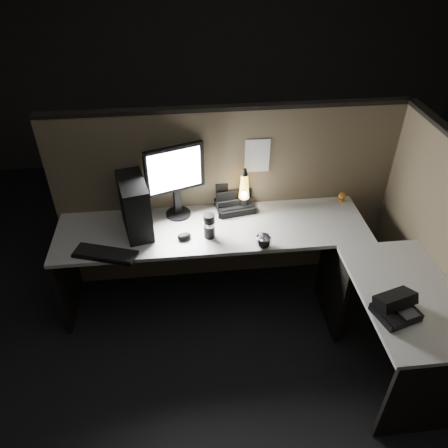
{
  "coord_description": "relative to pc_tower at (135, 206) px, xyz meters",
  "views": [
    {
      "loc": [
        -0.34,
        -1.96,
        2.69
      ],
      "look_at": [
        -0.09,
        0.35,
        0.94
      ],
      "focal_mm": 35.0,
      "sensor_mm": 36.0,
      "label": 1
    }
  ],
  "objects": [
    {
      "name": "floor",
      "position": [
        0.7,
        -0.64,
        -0.93
      ],
      "size": [
        6.0,
        6.0,
        0.0
      ],
      "primitive_type": "plane",
      "color": "black",
      "rests_on": "ground"
    },
    {
      "name": "room_shell",
      "position": [
        0.7,
        -0.64,
        0.69
      ],
      "size": [
        6.0,
        6.0,
        6.0
      ],
      "color": "silver",
      "rests_on": "ground"
    },
    {
      "name": "partition_back",
      "position": [
        0.7,
        0.29,
        -0.18
      ],
      "size": [
        2.66,
        0.06,
        1.5
      ],
      "primitive_type": "cube",
      "color": "brown",
      "rests_on": "ground"
    },
    {
      "name": "partition_right",
      "position": [
        2.03,
        -0.54,
        -0.18
      ],
      "size": [
        0.06,
        1.66,
        1.5
      ],
      "primitive_type": "cube",
      "color": "brown",
      "rests_on": "ground"
    },
    {
      "name": "desk",
      "position": [
        0.88,
        -0.39,
        -0.35
      ],
      "size": [
        2.6,
        1.6,
        0.73
      ],
      "color": "#B0ADA7",
      "rests_on": "ground"
    },
    {
      "name": "pc_tower",
      "position": [
        0.0,
        0.0,
        0.0
      ],
      "size": [
        0.26,
        0.42,
        0.41
      ],
      "primitive_type": "cube",
      "rotation": [
        0.0,
        0.0,
        0.22
      ],
      "color": "black",
      "rests_on": "desk"
    },
    {
      "name": "monitor",
      "position": [
        0.3,
        0.17,
        0.14
      ],
      "size": [
        0.43,
        0.2,
        0.57
      ],
      "rotation": [
        0.0,
        0.0,
        0.33
      ],
      "color": "black",
      "rests_on": "desk"
    },
    {
      "name": "keyboard",
      "position": [
        -0.21,
        -0.27,
        -0.19
      ],
      "size": [
        0.46,
        0.27,
        0.02
      ],
      "primitive_type": "cube",
      "rotation": [
        0.0,
        0.0,
        -0.32
      ],
      "color": "black",
      "rests_on": "desk"
    },
    {
      "name": "mouse",
      "position": [
        0.33,
        -0.15,
        -0.19
      ],
      "size": [
        0.12,
        0.09,
        0.04
      ],
      "primitive_type": "ellipsoid",
      "rotation": [
        0.0,
        0.0,
        0.25
      ],
      "color": "black",
      "rests_on": "desk"
    },
    {
      "name": "clip_lamp",
      "position": [
        0.79,
        0.14,
        -0.08
      ],
      "size": [
        0.04,
        0.17,
        0.22
      ],
      "color": "white",
      "rests_on": "desk"
    },
    {
      "name": "organizer",
      "position": [
        0.74,
        0.2,
        -0.16
      ],
      "size": [
        0.32,
        0.29,
        0.21
      ],
      "rotation": [
        0.0,
        0.0,
        0.17
      ],
      "color": "black",
      "rests_on": "desk"
    },
    {
      "name": "lava_lamp",
      "position": [
        0.81,
        0.17,
        -0.05
      ],
      "size": [
        0.1,
        0.1,
        0.36
      ],
      "color": "black",
      "rests_on": "desk"
    },
    {
      "name": "travel_mug",
      "position": [
        0.52,
        -0.14,
        -0.11
      ],
      "size": [
        0.08,
        0.08,
        0.19
      ],
      "primitive_type": "cylinder",
      "color": "black",
      "rests_on": "desk"
    },
    {
      "name": "steel_mug",
      "position": [
        0.88,
        -0.3,
        -0.16
      ],
      "size": [
        0.15,
        0.15,
        0.09
      ],
      "primitive_type": "imported",
      "rotation": [
        0.0,
        0.0,
        -0.37
      ],
      "color": "silver",
      "rests_on": "desk"
    },
    {
      "name": "figurine",
      "position": [
        1.61,
        0.2,
        -0.16
      ],
      "size": [
        0.06,
        0.06,
        0.06
      ],
      "primitive_type": "sphere",
      "color": "orange",
      "rests_on": "desk"
    },
    {
      "name": "pinned_paper",
      "position": [
        0.91,
        0.25,
        0.21
      ],
      "size": [
        0.19,
        0.0,
        0.27
      ],
      "primitive_type": "cube",
      "color": "white",
      "rests_on": "partition_back"
    },
    {
      "name": "desk_phone",
      "position": [
        1.53,
        -0.98,
        -0.15
      ],
      "size": [
        0.28,
        0.28,
        0.14
      ],
      "rotation": [
        0.0,
        0.0,
        0.29
      ],
      "color": "black",
      "rests_on": "desk"
    }
  ]
}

